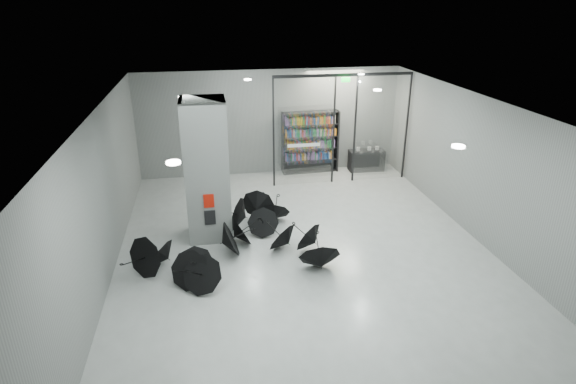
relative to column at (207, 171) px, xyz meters
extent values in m
plane|color=gray|center=(2.50, -2.00, -2.00)|extent=(14.00, 14.00, 0.00)
cube|color=slate|center=(2.50, -2.00, 2.00)|extent=(10.00, 14.00, 0.02)
cube|color=#5A5C5A|center=(2.50, 5.00, 0.00)|extent=(10.00, 0.02, 4.00)
cube|color=#5A5C5A|center=(-2.50, -2.00, 0.00)|extent=(0.02, 14.00, 4.00)
cube|color=#5A5C5A|center=(7.50, -2.00, 0.00)|extent=(0.02, 14.00, 4.00)
cube|color=slate|center=(0.00, 0.00, 0.00)|extent=(1.20, 1.20, 4.00)
cube|color=#A50A07|center=(0.00, -0.62, -0.65)|extent=(0.28, 0.04, 0.38)
cube|color=black|center=(0.00, -0.62, -1.15)|extent=(0.30, 0.03, 0.42)
cube|color=#0CE533|center=(4.90, 3.30, 1.82)|extent=(0.30, 0.06, 0.15)
cube|color=silver|center=(3.50, 3.50, 0.00)|extent=(2.20, 0.02, 3.95)
cube|color=silver|center=(6.40, 3.50, 0.00)|extent=(2.00, 0.02, 3.95)
cube|color=black|center=(2.40, 3.50, 0.00)|extent=(0.06, 0.06, 4.00)
cube|color=black|center=(4.60, 3.50, 0.00)|extent=(0.06, 0.06, 4.00)
cube|color=black|center=(5.40, 3.50, 0.00)|extent=(0.06, 0.06, 4.00)
cube|color=black|center=(7.40, 3.50, 0.00)|extent=(0.06, 0.06, 4.00)
cube|color=black|center=(4.90, 3.50, 1.95)|extent=(5.00, 0.08, 0.10)
cube|color=black|center=(6.28, 4.50, -1.58)|extent=(1.40, 0.60, 0.83)
camera|label=1|loc=(0.06, -12.39, 4.45)|focal=29.18mm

